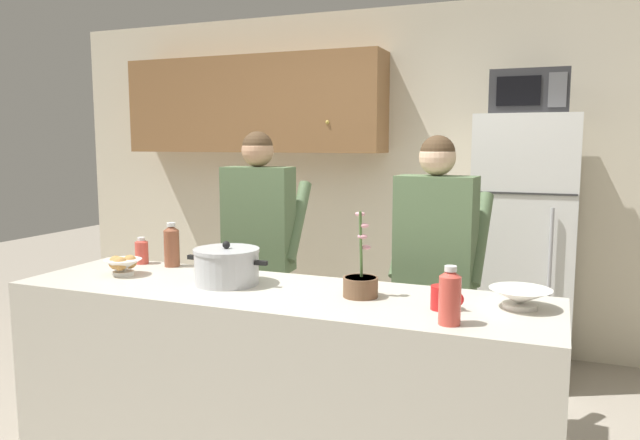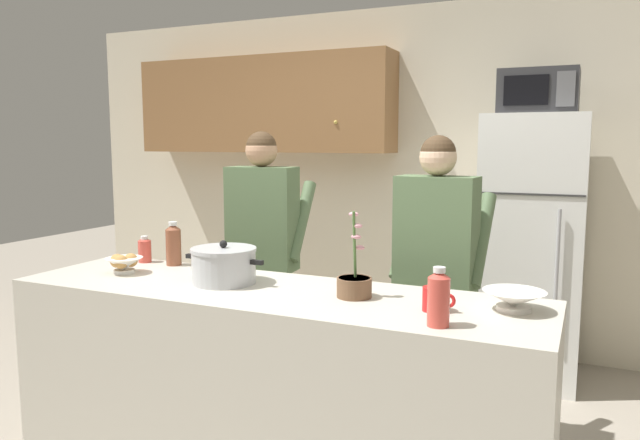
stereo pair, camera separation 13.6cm
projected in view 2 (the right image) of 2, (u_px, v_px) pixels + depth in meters
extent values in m
cube|color=beige|center=(411.00, 177.00, 4.73)|extent=(6.00, 0.12, 2.60)
cube|color=olive|center=(263.00, 105.00, 4.94)|extent=(2.21, 0.34, 0.77)
sphere|color=gold|center=(336.00, 122.00, 4.51)|extent=(0.03, 0.03, 0.03)
cube|color=beige|center=(271.00, 387.00, 2.76)|extent=(2.45, 0.68, 0.92)
cube|color=white|center=(532.00, 248.00, 3.99)|extent=(0.64, 0.64, 1.75)
cube|color=#333333|center=(530.00, 194.00, 3.65)|extent=(0.63, 0.01, 0.01)
cylinder|color=#B2B2B7|center=(557.00, 274.00, 3.62)|extent=(0.02, 0.02, 0.79)
cube|color=#2D2D30|center=(539.00, 92.00, 3.84)|extent=(0.48, 0.36, 0.28)
cube|color=black|center=(526.00, 90.00, 3.70)|extent=(0.26, 0.01, 0.18)
cube|color=#59595B|center=(566.00, 89.00, 3.61)|extent=(0.11, 0.01, 0.21)
cylinder|color=black|center=(274.00, 333.00, 3.74)|extent=(0.11, 0.11, 0.80)
cylinder|color=black|center=(253.00, 331.00, 3.79)|extent=(0.11, 0.11, 0.80)
cube|color=#59724C|center=(262.00, 219.00, 3.67)|extent=(0.43, 0.23, 0.63)
sphere|color=tan|center=(261.00, 151.00, 3.62)|extent=(0.19, 0.19, 0.19)
sphere|color=#4C3823|center=(261.00, 147.00, 3.62)|extent=(0.18, 0.18, 0.18)
cylinder|color=#59724C|center=(301.00, 221.00, 3.71)|extent=(0.11, 0.38, 0.49)
cylinder|color=#59724C|center=(241.00, 218.00, 3.86)|extent=(0.11, 0.38, 0.49)
cylinder|color=#33384C|center=(446.00, 369.00, 3.17)|extent=(0.11, 0.11, 0.78)
cylinder|color=#33384C|center=(420.00, 364.00, 3.24)|extent=(0.11, 0.11, 0.78)
cube|color=#59724C|center=(436.00, 236.00, 3.11)|extent=(0.42, 0.23, 0.62)
sphere|color=beige|center=(438.00, 157.00, 3.06)|extent=(0.19, 0.19, 0.19)
sphere|color=#4C3823|center=(438.00, 153.00, 3.06)|extent=(0.18, 0.18, 0.18)
cylinder|color=#59724C|center=(481.00, 240.00, 3.13)|extent=(0.10, 0.37, 0.48)
cylinder|color=#59724C|center=(407.00, 234.00, 3.32)|extent=(0.10, 0.37, 0.48)
cylinder|color=silver|center=(224.00, 267.00, 2.82)|extent=(0.30, 0.30, 0.15)
cylinder|color=silver|center=(223.00, 250.00, 2.81)|extent=(0.31, 0.31, 0.02)
sphere|color=black|center=(223.00, 244.00, 2.81)|extent=(0.04, 0.04, 0.04)
cube|color=black|center=(192.00, 256.00, 2.89)|extent=(0.06, 0.02, 0.02)
cube|color=black|center=(257.00, 262.00, 2.75)|extent=(0.06, 0.02, 0.02)
cylinder|color=red|center=(434.00, 299.00, 2.36)|extent=(0.09, 0.09, 0.10)
torus|color=red|center=(448.00, 301.00, 2.34)|extent=(0.06, 0.01, 0.06)
cylinder|color=white|center=(125.00, 271.00, 3.04)|extent=(0.10, 0.10, 0.02)
cone|color=white|center=(124.00, 264.00, 3.03)|extent=(0.19, 0.19, 0.06)
sphere|color=tan|center=(117.00, 261.00, 3.03)|extent=(0.07, 0.07, 0.07)
sphere|color=tan|center=(131.00, 260.00, 3.04)|extent=(0.07, 0.07, 0.07)
sphere|color=tan|center=(121.00, 262.00, 3.00)|extent=(0.07, 0.07, 0.07)
cylinder|color=white|center=(514.00, 308.00, 2.36)|extent=(0.14, 0.14, 0.02)
cone|color=white|center=(514.00, 298.00, 2.36)|extent=(0.25, 0.25, 0.06)
cylinder|color=brown|center=(174.00, 247.00, 3.23)|extent=(0.08, 0.08, 0.19)
cone|color=brown|center=(173.00, 227.00, 3.22)|extent=(0.08, 0.08, 0.03)
cylinder|color=white|center=(173.00, 224.00, 3.21)|extent=(0.04, 0.04, 0.02)
cylinder|color=#D84C3F|center=(438.00, 302.00, 2.16)|extent=(0.08, 0.08, 0.18)
cone|color=#D84C3F|center=(439.00, 274.00, 2.15)|extent=(0.08, 0.08, 0.03)
cylinder|color=white|center=(439.00, 270.00, 2.14)|extent=(0.04, 0.04, 0.02)
cylinder|color=#D84C3F|center=(145.00, 251.00, 3.31)|extent=(0.07, 0.07, 0.12)
cone|color=#D84C3F|center=(144.00, 239.00, 3.30)|extent=(0.07, 0.07, 0.02)
cylinder|color=white|center=(144.00, 238.00, 3.30)|extent=(0.04, 0.04, 0.02)
cylinder|color=brown|center=(354.00, 287.00, 2.57)|extent=(0.15, 0.15, 0.09)
cylinder|color=#38281E|center=(354.00, 279.00, 2.56)|extent=(0.14, 0.14, 0.01)
cylinder|color=#4C7238|center=(355.00, 245.00, 2.54)|extent=(0.01, 0.04, 0.29)
ellipsoid|color=pink|center=(360.00, 248.00, 2.55)|extent=(0.04, 0.03, 0.02)
ellipsoid|color=pink|center=(356.00, 237.00, 2.54)|extent=(0.04, 0.03, 0.02)
ellipsoid|color=pink|center=(357.00, 226.00, 2.53)|extent=(0.04, 0.03, 0.02)
ellipsoid|color=pink|center=(354.00, 214.00, 2.53)|extent=(0.04, 0.03, 0.02)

